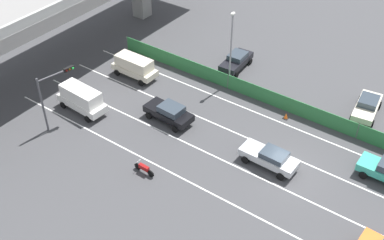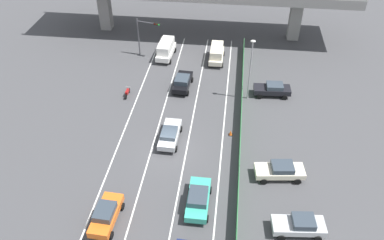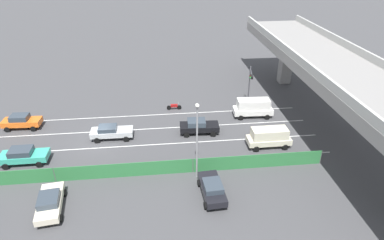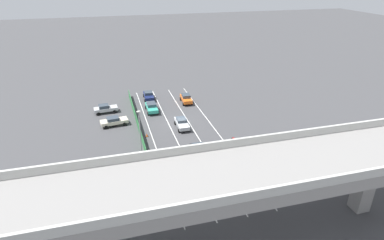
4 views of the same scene
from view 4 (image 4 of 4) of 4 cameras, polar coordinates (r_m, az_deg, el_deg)
ground_plane at (r=56.23m, az=-2.22°, el=-0.78°), size 300.00×300.00×0.00m
lane_line_left_edge at (r=54.77m, az=4.00°, el=-1.56°), size 0.14×42.54×0.01m
lane_line_mid_left at (r=53.79m, az=0.43°, el=-2.02°), size 0.14×42.54×0.01m
lane_line_mid_right at (r=53.03m, az=-3.25°, el=-2.48°), size 0.14×42.54×0.01m
lane_line_right_edge at (r=52.50m, az=-7.03°, el=-2.94°), size 0.14×42.54×0.01m
elevated_overpass at (r=30.93m, az=9.32°, el=-9.82°), size 44.68×8.61×8.67m
green_fence at (r=51.97m, az=-9.03°, el=-2.43°), size 0.10×38.64×1.53m
car_sedan_silver at (r=54.78m, az=-1.80°, el=-0.50°), size 2.05×4.69×1.55m
car_taxi_teal at (r=61.48m, az=-7.13°, el=2.31°), size 2.07×4.65×1.67m
car_van_white at (r=41.32m, az=8.73°, el=-9.36°), size 2.27×4.98×2.34m
car_sedan_navy at (r=67.57m, az=-7.65°, el=4.34°), size 2.21×4.48×1.56m
car_van_cream at (r=39.52m, az=-0.88°, el=-10.96°), size 2.03×4.66×2.16m
car_sedan_black at (r=46.30m, az=1.25°, el=-5.52°), size 2.23×4.57×1.69m
car_taxi_orange at (r=65.17m, az=-1.05°, el=3.86°), size 2.11×4.43×1.73m
motorcycle at (r=50.45m, az=7.39°, el=-3.60°), size 0.60×1.95×0.93m
parked_wagon_silver at (r=62.55m, az=-15.01°, el=1.99°), size 4.41×2.31×1.63m
parked_sedan_cream at (r=57.02m, az=-13.59°, el=-0.16°), size 4.75×2.49×1.57m
parked_sedan_dark at (r=45.02m, az=-12.36°, el=-7.19°), size 4.45×2.18×1.59m
traffic_light at (r=40.97m, az=12.42°, el=-5.94°), size 3.43×1.04×5.31m
street_lamp at (r=44.22m, az=-9.11°, el=-1.99°), size 0.60×0.36×7.64m
traffic_cone at (r=52.57m, az=-7.95°, el=-2.63°), size 0.47×0.47×0.58m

